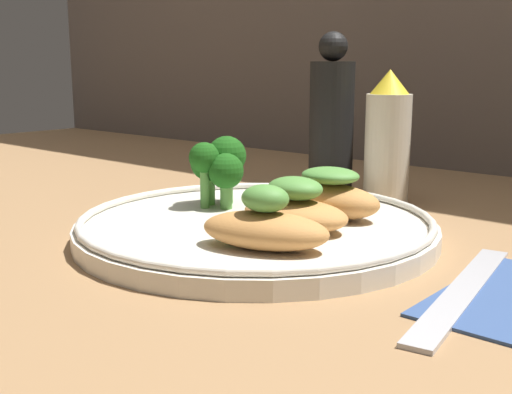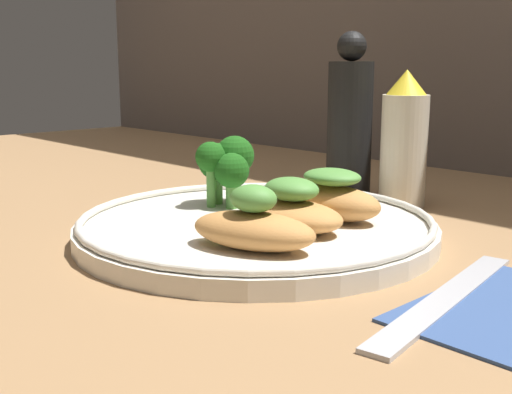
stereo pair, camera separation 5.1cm
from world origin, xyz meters
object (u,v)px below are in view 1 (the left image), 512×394
at_px(sauce_bottle, 388,140).
at_px(plate, 256,226).
at_px(broccoli_bunch, 218,163).
at_px(pepper_grinder, 331,122).

bearing_deg(sauce_bottle, plate, -92.80).
bearing_deg(broccoli_bunch, sauce_bottle, 66.24).
relative_size(plate, sauce_bottle, 2.17).
height_order(plate, pepper_grinder, pepper_grinder).
distance_m(broccoli_bunch, sauce_bottle, 0.18).
relative_size(plate, broccoli_bunch, 4.72).
xyz_separation_m(plate, broccoli_bunch, (-0.06, 0.02, 0.04)).
xyz_separation_m(sauce_bottle, pepper_grinder, (-0.07, 0.00, 0.01)).
height_order(plate, sauce_bottle, sauce_bottle).
relative_size(sauce_bottle, pepper_grinder, 0.78).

